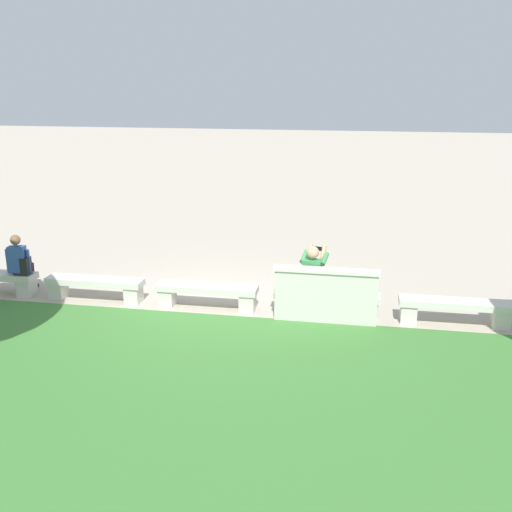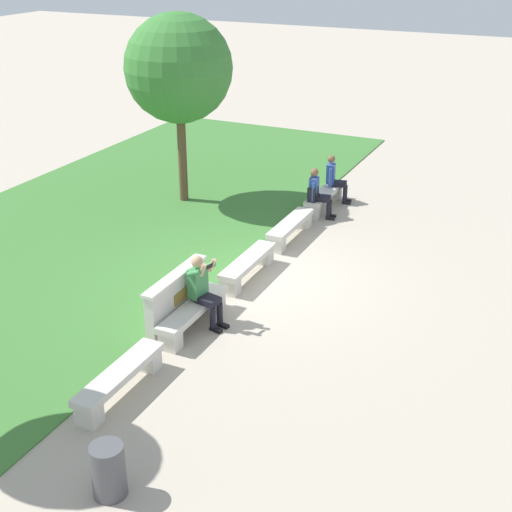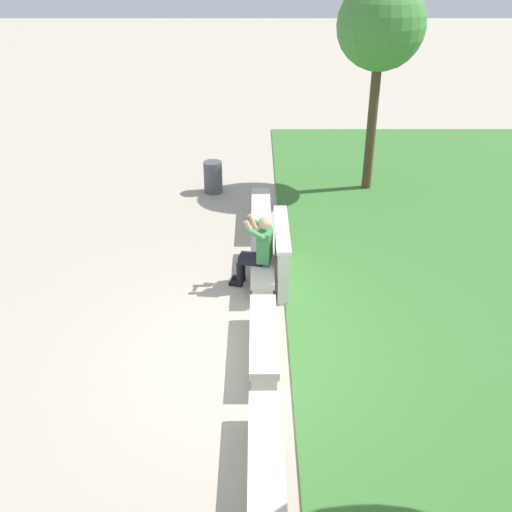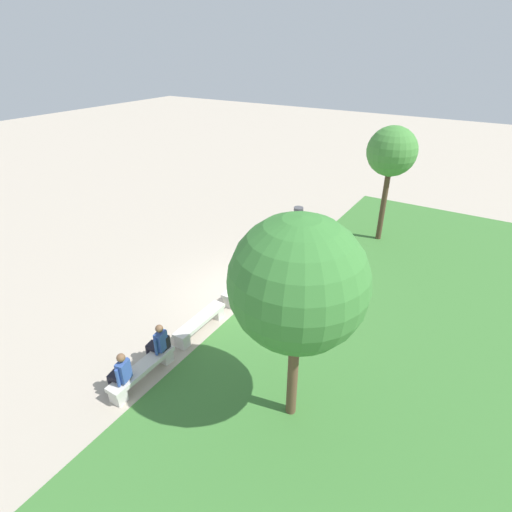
# 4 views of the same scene
# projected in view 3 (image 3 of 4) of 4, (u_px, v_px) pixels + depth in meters

# --- Properties ---
(ground_plane) EXTENTS (80.00, 80.00, 0.00)m
(ground_plane) POSITION_uv_depth(u_px,v_px,m) (263.00, 356.00, 8.76)
(ground_plane) COLOR #B2A593
(bench_main) EXTENTS (1.93, 0.40, 0.45)m
(bench_main) POSITION_uv_depth(u_px,v_px,m) (261.00, 211.00, 12.58)
(bench_main) COLOR beige
(bench_main) RESTS_ON ground
(bench_near) EXTENTS (1.93, 0.40, 0.45)m
(bench_near) POSITION_uv_depth(u_px,v_px,m) (262.00, 263.00, 10.60)
(bench_near) COLOR beige
(bench_near) RESTS_ON ground
(bench_mid) EXTENTS (1.93, 0.40, 0.45)m
(bench_mid) POSITION_uv_depth(u_px,v_px,m) (264.00, 339.00, 8.62)
(bench_mid) COLOR beige
(bench_mid) RESTS_ON ground
(bench_far) EXTENTS (1.93, 0.40, 0.45)m
(bench_far) POSITION_uv_depth(u_px,v_px,m) (266.00, 460.00, 6.64)
(bench_far) COLOR beige
(bench_far) RESTS_ON ground
(backrest_wall_with_plaque) EXTENTS (1.85, 0.24, 1.01)m
(backrest_wall_with_plaque) POSITION_uv_depth(u_px,v_px,m) (281.00, 252.00, 10.50)
(backrest_wall_with_plaque) COLOR beige
(backrest_wall_with_plaque) RESTS_ON ground
(person_photographer) EXTENTS (0.52, 0.77, 1.32)m
(person_photographer) POSITION_uv_depth(u_px,v_px,m) (258.00, 248.00, 10.18)
(person_photographer) COLOR black
(person_photographer) RESTS_ON ground
(tree_behind_wall) EXTENTS (1.91, 1.91, 4.68)m
(tree_behind_wall) POSITION_uv_depth(u_px,v_px,m) (381.00, 27.00, 12.79)
(tree_behind_wall) COLOR #4C3826
(tree_behind_wall) RESTS_ON ground
(trash_bin) EXTENTS (0.44, 0.44, 0.75)m
(trash_bin) POSITION_uv_depth(u_px,v_px,m) (213.00, 177.00, 14.16)
(trash_bin) COLOR #4C4C51
(trash_bin) RESTS_ON ground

